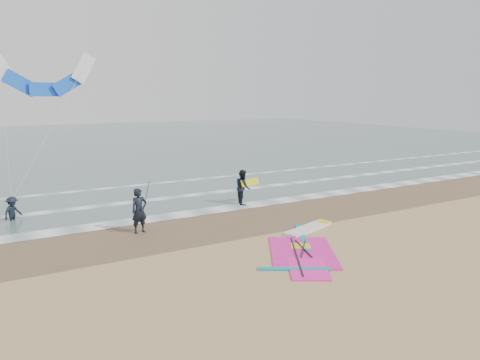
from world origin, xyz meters
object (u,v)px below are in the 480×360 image
surf_kite (44,78)px  person_walking (243,187)px  windsurf_rig (305,245)px  person_standing (139,211)px  person_wading (12,205)px

surf_kite → person_walking: bearing=-37.1°
surf_kite → windsurf_rig: bearing=-60.5°
person_standing → windsurf_rig: bearing=-53.6°
person_standing → person_walking: size_ratio=1.02×
person_standing → surf_kite: size_ratio=0.27×
person_standing → person_wading: size_ratio=1.29×
person_standing → surf_kite: bearing=95.1°
windsurf_rig → surf_kite: bearing=119.5°
windsurf_rig → person_walking: (1.13, 7.11, 0.93)m
windsurf_rig → person_standing: person_standing is taller
person_walking → person_wading: 11.53m
windsurf_rig → person_wading: (-10.11, 9.67, 0.73)m
person_standing → person_wading: 6.78m
person_wading → person_walking: bearing=-56.8°
person_walking → person_wading: (-11.24, 2.57, -0.20)m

